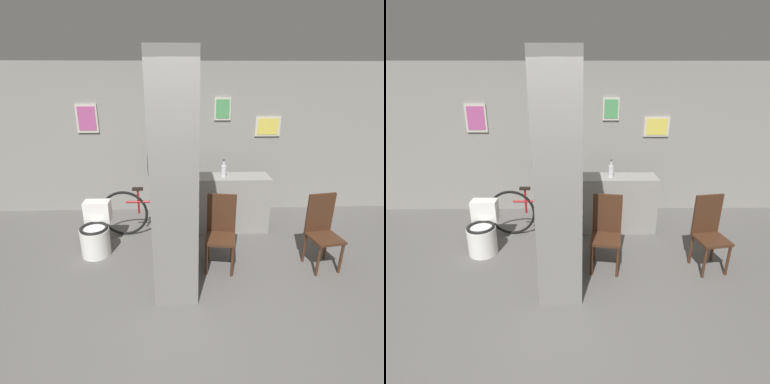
% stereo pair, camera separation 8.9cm
% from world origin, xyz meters
% --- Properties ---
extents(ground_plane, '(14.00, 14.00, 0.00)m').
position_xyz_m(ground_plane, '(0.00, 0.00, 0.00)').
color(ground_plane, '#5B5956').
extents(wall_back, '(8.00, 0.09, 2.60)m').
position_xyz_m(wall_back, '(0.00, 2.63, 1.30)').
color(wall_back, gray).
rests_on(wall_back, ground_plane).
extents(pillar_center, '(0.50, 1.19, 2.60)m').
position_xyz_m(pillar_center, '(-0.08, 0.59, 1.30)').
color(pillar_center, gray).
rests_on(pillar_center, ground_plane).
extents(counter_shelf, '(1.37, 0.44, 0.90)m').
position_xyz_m(counter_shelf, '(0.68, 1.79, 0.45)').
color(counter_shelf, gray).
rests_on(counter_shelf, ground_plane).
extents(toilet, '(0.40, 0.56, 0.70)m').
position_xyz_m(toilet, '(-1.22, 1.13, 0.30)').
color(toilet, white).
rests_on(toilet, ground_plane).
extents(chair_near_pillar, '(0.42, 0.42, 0.97)m').
position_xyz_m(chair_near_pillar, '(0.48, 0.75, 0.52)').
color(chair_near_pillar, '#422616').
rests_on(chair_near_pillar, ground_plane).
extents(chair_by_doorway, '(0.43, 0.43, 0.97)m').
position_xyz_m(chair_by_doorway, '(1.79, 0.73, 0.52)').
color(chair_by_doorway, '#422616').
rests_on(chair_by_doorway, ground_plane).
extents(bicycle, '(1.67, 0.42, 0.79)m').
position_xyz_m(bicycle, '(-0.44, 1.62, 0.38)').
color(bicycle, black).
rests_on(bicycle, ground_plane).
extents(bottle_tall, '(0.08, 0.08, 0.28)m').
position_xyz_m(bottle_tall, '(0.64, 1.78, 1.00)').
color(bottle_tall, silver).
rests_on(bottle_tall, counter_shelf).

